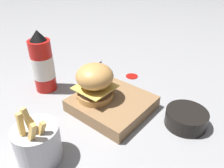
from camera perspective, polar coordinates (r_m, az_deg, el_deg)
ground_plane at (r=0.67m, az=1.08°, el=-6.19°), size 6.00×6.00×0.00m
serving_board at (r=0.65m, az=0.00°, el=-5.17°), size 0.20×0.21×0.04m
burger at (r=0.62m, az=-4.49°, el=0.60°), size 0.11×0.11×0.11m
ketchup_bottle at (r=0.75m, az=-17.67°, el=4.94°), size 0.07×0.07×0.21m
fries_basket at (r=0.52m, az=-18.83°, el=-14.42°), size 0.10×0.10×0.15m
side_bowl at (r=0.63m, az=18.80°, el=-8.31°), size 0.11×0.11×0.05m
spoon at (r=0.84m, az=-6.77°, el=2.39°), size 0.18×0.07×0.01m
ketchup_puddle at (r=0.83m, az=5.20°, el=2.08°), size 0.05×0.05×0.00m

